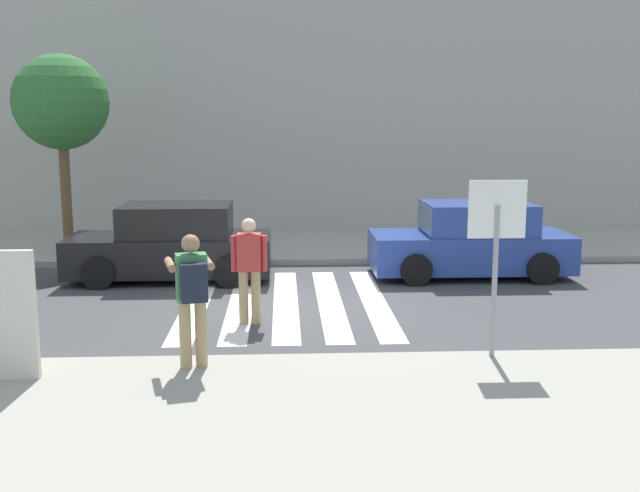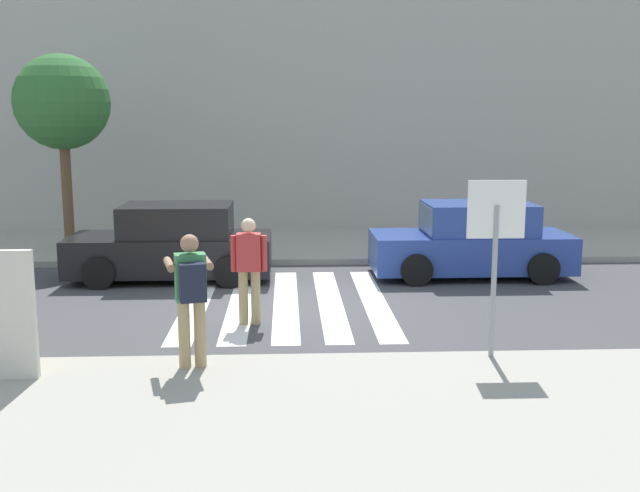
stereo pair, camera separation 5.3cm
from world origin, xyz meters
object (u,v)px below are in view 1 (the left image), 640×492
object	(u,v)px
parked_car_blue	(472,242)
street_tree_west	(61,103)
photographer_with_backpack	(192,290)
pedestrian_crossing	(249,265)
parked_car_black	(172,244)
stop_sign	(496,230)

from	to	relation	value
parked_car_blue	street_tree_west	world-z (taller)	street_tree_west
photographer_with_backpack	pedestrian_crossing	distance (m)	2.60
photographer_with_backpack	parked_car_black	distance (m)	6.13
pedestrian_crossing	parked_car_blue	size ratio (longest dim) A/B	0.42
pedestrian_crossing	parked_car_blue	distance (m)	5.69
parked_car_black	pedestrian_crossing	bearing A→B (deg)	-63.56
pedestrian_crossing	parked_car_black	distance (m)	3.90
stop_sign	parked_car_black	distance (m)	7.71
pedestrian_crossing	photographer_with_backpack	bearing A→B (deg)	-103.46
stop_sign	parked_car_black	world-z (taller)	stop_sign
pedestrian_crossing	parked_car_blue	xyz separation A→B (m)	(4.48, 3.49, -0.25)
parked_car_blue	photographer_with_backpack	bearing A→B (deg)	-130.26
parked_car_black	street_tree_west	xyz separation A→B (m)	(-2.83, 2.61, 2.89)
parked_car_black	parked_car_blue	size ratio (longest dim) A/B	1.00
parked_car_black	parked_car_blue	distance (m)	6.22
parked_car_blue	parked_car_black	bearing A→B (deg)	180.00
stop_sign	parked_car_black	size ratio (longest dim) A/B	0.58
stop_sign	parked_car_black	xyz separation A→B (m)	(-5.06, 5.71, -1.13)
photographer_with_backpack	stop_sign	bearing A→B (deg)	4.34
photographer_with_backpack	parked_car_blue	size ratio (longest dim) A/B	0.42
photographer_with_backpack	pedestrian_crossing	bearing A→B (deg)	76.54
pedestrian_crossing	parked_car_black	bearing A→B (deg)	116.44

